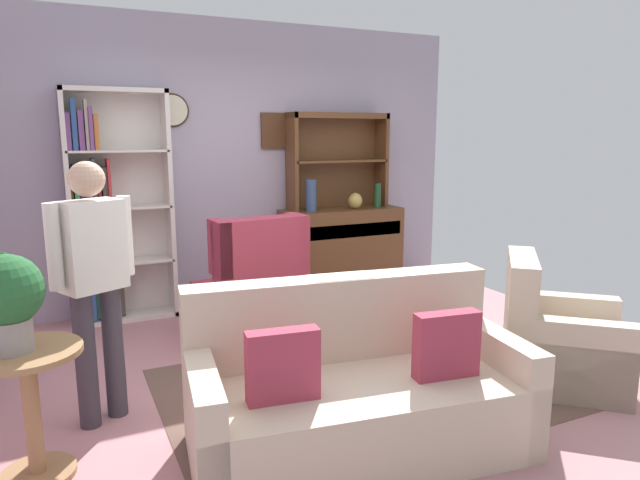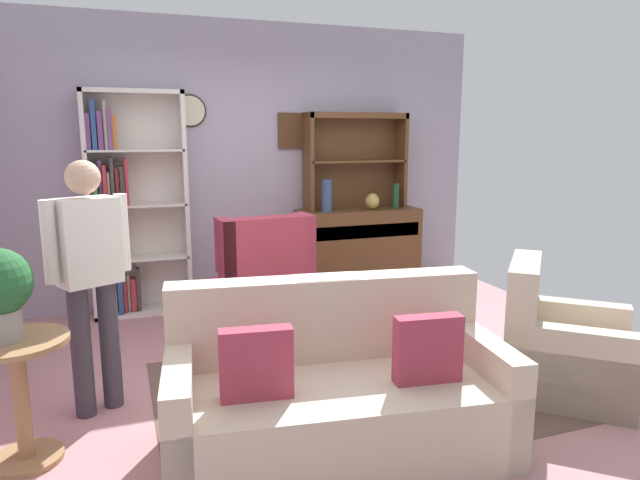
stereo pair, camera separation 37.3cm
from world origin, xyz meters
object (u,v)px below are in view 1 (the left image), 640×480
Objects in this scene: potted_plant_large at (6,296)px; person_reading at (94,275)px; plant_stand at (31,400)px; coffee_table at (305,332)px; bottle_wine at (378,195)px; couch_floral at (355,392)px; wingback_chair at (253,292)px; book_stack at (286,318)px; vase_round at (355,201)px; vase_tall at (311,196)px; sideboard at (341,247)px; armchair_floral at (557,342)px; sideboard_hutch at (337,148)px; bookshelf at (110,214)px.

potted_plant_large is 0.62m from person_reading.
plant_stand is 0.44× the size of person_reading.
potted_plant_large is at bearing -165.22° from coffee_table.
couch_floral is (-1.73, -2.68, -0.74)m from bottle_wine.
wingback_chair reaches higher than book_stack.
wingback_chair is at bearing 88.79° from couch_floral.
wingback_chair is at bearing 41.92° from plant_stand.
vase_tall is at bearing -178.51° from vase_round.
sideboard is 2.67m from armchair_floral.
sideboard_hutch is at bearing 25.89° from vase_tall.
vase_tall is 3.47m from plant_stand.
wingback_chair is 5.85× the size of book_stack.
book_stack is at bearing -64.53° from bookshelf.
bottle_wine is at bearing 88.48° from armchair_floral.
couch_floral reaches higher than coffee_table.
armchair_floral is 1.35× the size of coffee_table.
person_reading reaches higher than bottle_wine.
wingback_chair is at bearing -145.94° from sideboard.
vase_tall reaches higher than wingback_chair.
person_reading reaches higher than vase_round.
wingback_chair is at bearing -142.75° from sideboard_hutch.
bookshelf is 1.98m from person_reading.
potted_plant_large is 0.31× the size of person_reading.
plant_stand is (-1.64, -1.47, 0.04)m from wingback_chair.
bottle_wine is (0.26, -0.02, 0.05)m from vase_round.
sideboard_hutch is 2.63m from coffee_table.
potted_plant_large is (-2.99, -2.45, -0.60)m from sideboard_hutch.
person_reading is at bearing 48.06° from potted_plant_large.
potted_plant_large is (-1.70, -1.46, 0.57)m from wingback_chair.
bottle_wine is 3.47m from person_reading.
bookshelf reaches higher than vase_tall.
plant_stand is at bearing -127.00° from person_reading.
sideboard is at bearing 34.06° from wingback_chair.
vase_tall is at bearing 40.93° from potted_plant_large.
sideboard_hutch is 3.04m from armchair_floral.
person_reading reaches higher than armchair_floral.
person_reading is (-2.71, -1.81, -0.10)m from vase_round.
bookshelf is 3.09× the size of plant_stand.
person_reading reaches higher than potted_plant_large.
bookshelf is at bearing 108.84° from couch_floral.
bottle_wine is at bearing 25.02° from wingback_chair.
plant_stand is at bearing -145.82° from bottle_wine.
book_stack is at bearing 155.42° from armchair_floral.
sideboard_hutch is (0.00, 0.11, 1.05)m from sideboard.
sideboard is 2.73× the size of potted_plant_large.
sideboard is 3.82m from potted_plant_large.
sideboard_hutch reaches higher than coffee_table.
armchair_floral is at bearing -83.03° from sideboard.
couch_floral is at bearing -114.91° from sideboard_hutch.
bottle_wine is 2.66m from armchair_floral.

